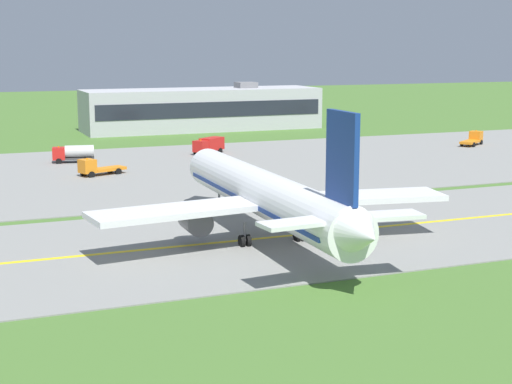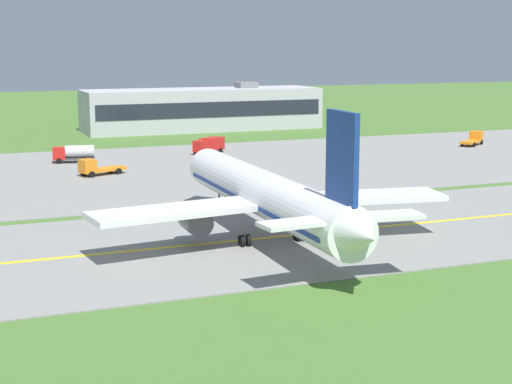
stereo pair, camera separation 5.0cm
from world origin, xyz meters
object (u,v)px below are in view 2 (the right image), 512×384
(service_truck_baggage, at_px, (209,145))
(service_truck_catering, at_px, (96,168))
(service_truck_fuel, at_px, (474,139))
(service_truck_pushback, at_px, (74,153))
(airplane_lead, at_px, (266,195))

(service_truck_baggage, distance_m, service_truck_catering, 25.88)
(service_truck_fuel, distance_m, service_truck_pushback, 68.63)
(service_truck_pushback, bearing_deg, service_truck_catering, -86.67)
(service_truck_catering, relative_size, service_truck_pushback, 1.07)
(service_truck_baggage, height_order, service_truck_pushback, service_truck_pushback)
(airplane_lead, height_order, service_truck_fuel, airplane_lead)
(airplane_lead, bearing_deg, service_truck_catering, 100.29)
(airplane_lead, height_order, service_truck_pushback, airplane_lead)
(airplane_lead, relative_size, service_truck_baggage, 6.51)
(airplane_lead, distance_m, service_truck_fuel, 78.26)
(airplane_lead, relative_size, service_truck_fuel, 6.14)
(airplane_lead, height_order, service_truck_catering, airplane_lead)
(airplane_lead, bearing_deg, service_truck_pushback, 98.61)
(service_truck_baggage, relative_size, service_truck_fuel, 0.94)
(service_truck_baggage, xyz_separation_m, service_truck_catering, (-21.02, -15.10, -0.35))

